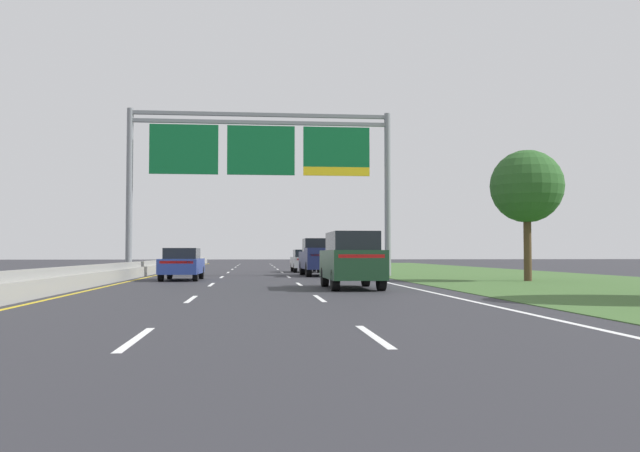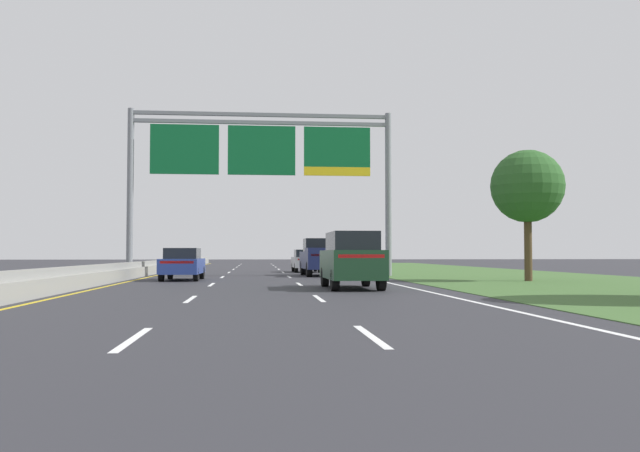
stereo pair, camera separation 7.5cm
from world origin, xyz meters
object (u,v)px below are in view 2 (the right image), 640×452
Objects in this scene: car_blue_left_lane_sedan at (183,263)px; roadside_tree_mid at (527,187)px; overhead_sign_gantry at (262,158)px; pickup_truck_navy at (320,257)px; car_darkgreen_right_lane_suv at (351,259)px; car_silver_right_lane_sedan at (306,260)px.

car_blue_left_lane_sedan is 0.71× the size of roadside_tree_mid.
overhead_sign_gantry is at bearing -38.08° from car_blue_left_lane_sedan.
pickup_truck_navy reaches higher than car_blue_left_lane_sedan.
car_darkgreen_right_lane_suv is (-0.19, -14.37, 0.02)m from pickup_truck_navy.
overhead_sign_gantry is at bearing 104.01° from pickup_truck_navy.
roadside_tree_mid reaches higher than car_silver_right_lane_sedan.
overhead_sign_gantry is 14.93m from car_darkgreen_right_lane_suv.
car_blue_left_lane_sedan is at bearing -128.81° from overhead_sign_gantry.
car_blue_left_lane_sedan is 1.00× the size of car_silver_right_lane_sedan.
overhead_sign_gantry is at bearing 159.14° from car_silver_right_lane_sedan.
overhead_sign_gantry is 3.19× the size of car_darkgreen_right_lane_suv.
overhead_sign_gantry is 8.58m from car_blue_left_lane_sedan.
car_darkgreen_right_lane_suv is (7.15, -8.60, 0.28)m from car_blue_left_lane_sedan.
pickup_truck_navy is 7.77m from car_silver_right_lane_sedan.
car_darkgreen_right_lane_suv is at bearing 177.92° from pickup_truck_navy.
pickup_truck_navy is 0.88× the size of roadside_tree_mid.
car_silver_right_lane_sedan is 22.14m from car_darkgreen_right_lane_suv.
pickup_truck_navy is 9.34m from car_blue_left_lane_sedan.
car_blue_left_lane_sedan is at bearing 39.27° from car_darkgreen_right_lane_suv.
pickup_truck_navy is at bearing 15.32° from overhead_sign_gantry.
overhead_sign_gantry is 2.77× the size of pickup_truck_navy.
overhead_sign_gantry is 3.41× the size of car_blue_left_lane_sedan.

